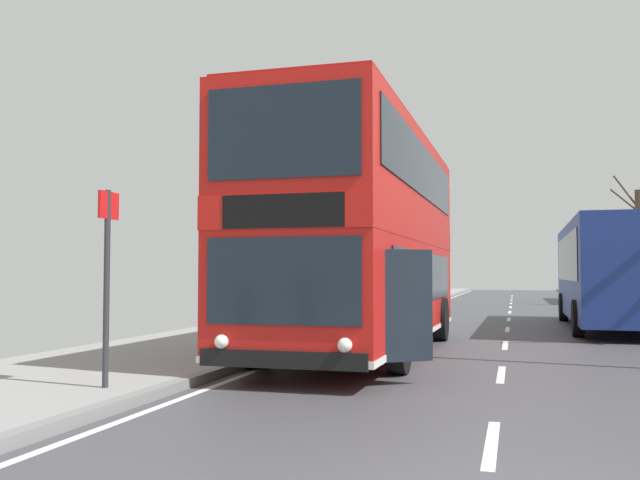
# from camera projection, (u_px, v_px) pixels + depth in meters

# --- Properties ---
(double_decker_bus_main) EXTENTS (3.25, 10.27, 4.53)m
(double_decker_bus_main) POSITION_uv_depth(u_px,v_px,m) (363.00, 238.00, 14.49)
(double_decker_bus_main) COLOR red
(double_decker_bus_main) RESTS_ON ground
(background_bus_far_lane) EXTENTS (2.75, 10.35, 3.11)m
(background_bus_far_lane) POSITION_uv_depth(u_px,v_px,m) (611.00, 271.00, 21.03)
(background_bus_far_lane) COLOR navy
(background_bus_far_lane) RESTS_ON ground
(bus_stop_sign_near) EXTENTS (0.08, 0.44, 2.58)m
(bus_stop_sign_near) POSITION_uv_depth(u_px,v_px,m) (107.00, 265.00, 9.21)
(bus_stop_sign_near) COLOR #2D2D33
(bus_stop_sign_near) RESTS_ON ground
(bare_tree_far_00) EXTENTS (3.08, 1.80, 6.59)m
(bare_tree_far_00) POSITION_uv_depth(u_px,v_px,m) (640.00, 241.00, 35.37)
(bare_tree_far_00) COLOR #4C3D2D
(bare_tree_far_00) RESTS_ON ground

